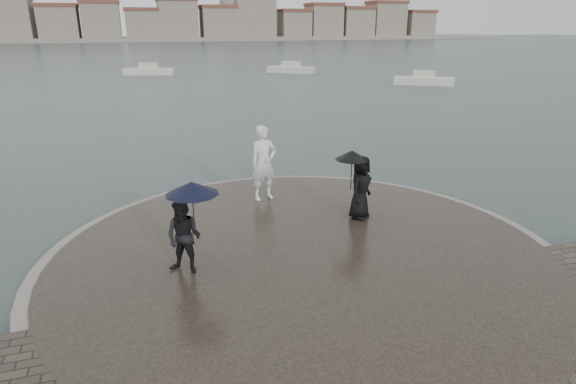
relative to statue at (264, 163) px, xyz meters
name	(u,v)px	position (x,y,z in m)	size (l,w,h in m)	color
ground	(367,354)	(-0.02, -7.39, -1.52)	(400.00, 400.00, 0.00)	#2B3835
kerb_ring	(304,259)	(-0.02, -3.89, -1.36)	(12.50, 12.50, 0.32)	gray
quay_tip	(304,258)	(-0.02, -3.89, -1.34)	(11.90, 11.90, 0.36)	#2D261E
statue	(264,163)	(0.00, 0.00, 0.00)	(0.85, 0.55, 2.32)	white
visitor_left	(186,222)	(-2.75, -4.01, 0.00)	(1.34, 1.16, 2.04)	black
visitor_right	(359,181)	(2.13, -2.27, -0.07)	(1.24, 1.08, 1.95)	black
far_skyline	(121,23)	(-6.31, 153.32, 4.09)	(260.00, 20.00, 37.00)	gray
boats	(221,79)	(4.38, 34.01, -1.14)	(44.99, 24.44, 1.50)	silver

